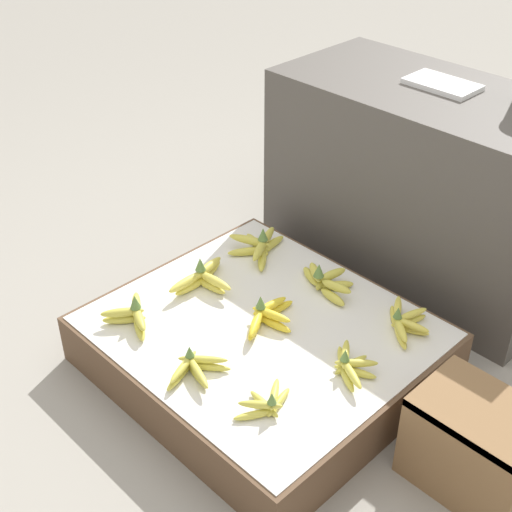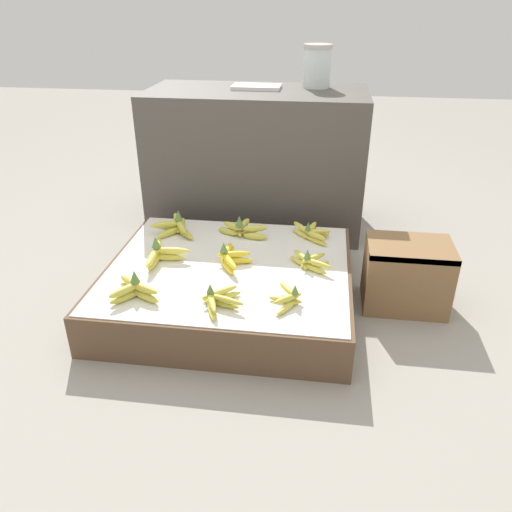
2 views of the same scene
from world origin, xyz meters
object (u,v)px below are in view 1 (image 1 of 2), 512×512
at_px(banana_bunch_middle_left, 203,278).
at_px(banana_bunch_back_left, 259,246).
at_px(banana_bunch_middle_midright, 350,366).
at_px(wooden_crate, 475,445).
at_px(foam_tray_white, 442,84).
at_px(banana_bunch_back_midleft, 326,281).
at_px(banana_bunch_front_midright, 267,403).
at_px(banana_bunch_back_midright, 404,322).
at_px(banana_bunch_middle_midleft, 267,316).
at_px(banana_bunch_front_left, 133,315).
at_px(banana_bunch_front_midleft, 194,368).

bearing_deg(banana_bunch_middle_left, banana_bunch_back_left, 91.50).
height_order(banana_bunch_middle_midright, banana_bunch_back_left, banana_bunch_back_left).
xyz_separation_m(wooden_crate, foam_tray_white, (-0.73, 0.80, 0.60)).
bearing_deg(banana_bunch_back_midleft, banana_bunch_middle_left, -136.76).
relative_size(banana_bunch_front_midright, banana_bunch_back_midleft, 0.82).
distance_m(wooden_crate, foam_tray_white, 1.24).
relative_size(banana_bunch_back_left, banana_bunch_back_midright, 1.20).
distance_m(banana_bunch_middle_left, banana_bunch_middle_midright, 0.62).
bearing_deg(banana_bunch_back_left, wooden_crate, -10.93).
xyz_separation_m(banana_bunch_middle_midleft, banana_bunch_back_midright, (0.32, 0.29, -0.00)).
bearing_deg(banana_bunch_front_left, banana_bunch_front_midright, 3.86).
bearing_deg(banana_bunch_middle_midright, banana_bunch_middle_left, -177.55).
bearing_deg(foam_tray_white, banana_bunch_front_left, -103.95).
xyz_separation_m(banana_bunch_front_midleft, foam_tray_white, (-0.03, 1.18, 0.54)).
bearing_deg(foam_tray_white, banana_bunch_back_left, -115.99).
bearing_deg(banana_bunch_front_midleft, banana_bunch_back_left, 118.73).
relative_size(banana_bunch_front_midright, banana_bunch_middle_midright, 1.08).
bearing_deg(banana_bunch_front_midright, banana_bunch_back_midleft, 115.04).
distance_m(banana_bunch_front_left, banana_bunch_back_midright, 0.86).
distance_m(banana_bunch_middle_midleft, banana_bunch_back_left, 0.40).
height_order(banana_bunch_back_left, banana_bunch_back_midleft, banana_bunch_back_left).
xyz_separation_m(banana_bunch_middle_left, banana_bunch_back_left, (-0.01, 0.28, -0.00)).
distance_m(banana_bunch_middle_left, banana_bunch_middle_midleft, 0.30).
xyz_separation_m(banana_bunch_middle_midright, banana_bunch_back_midleft, (-0.32, 0.26, 0.01)).
bearing_deg(banana_bunch_middle_left, foam_tray_white, 72.00).
distance_m(banana_bunch_middle_left, banana_bunch_back_left, 0.28).
distance_m(banana_bunch_front_midleft, banana_bunch_middle_left, 0.43).
relative_size(banana_bunch_back_midleft, banana_bunch_back_midright, 1.24).
distance_m(wooden_crate, banana_bunch_front_midright, 0.57).
distance_m(banana_bunch_front_midleft, banana_bunch_back_midleft, 0.59).
bearing_deg(banana_bunch_back_midright, banana_bunch_front_midleft, -116.72).
relative_size(wooden_crate, banana_bunch_back_midright, 1.72).
distance_m(banana_bunch_front_left, banana_bunch_front_midright, 0.56).
xyz_separation_m(banana_bunch_middle_midleft, banana_bunch_back_midleft, (0.01, 0.28, 0.00)).
xyz_separation_m(wooden_crate, banana_bunch_middle_left, (-1.02, -0.08, 0.07)).
xyz_separation_m(banana_bunch_back_midleft, banana_bunch_back_midright, (0.31, 0.02, -0.01)).
xyz_separation_m(banana_bunch_front_midright, banana_bunch_middle_midleft, (-0.26, 0.26, 0.01)).
distance_m(wooden_crate, banana_bunch_back_midleft, 0.74).
distance_m(banana_bunch_front_midright, foam_tray_white, 1.28).
xyz_separation_m(banana_bunch_back_left, banana_bunch_back_midright, (0.62, 0.02, -0.01)).
height_order(banana_bunch_middle_left, banana_bunch_back_left, banana_bunch_back_left).
relative_size(banana_bunch_middle_midleft, foam_tray_white, 1.02).
xyz_separation_m(banana_bunch_front_midleft, banana_bunch_back_left, (-0.32, 0.58, 0.01)).
distance_m(wooden_crate, banana_bunch_middle_midleft, 0.73).
height_order(banana_bunch_middle_midright, banana_bunch_back_midright, same).
bearing_deg(wooden_crate, banana_bunch_back_midright, 150.97).
bearing_deg(banana_bunch_middle_left, banana_bunch_back_midleft, 43.24).
relative_size(banana_bunch_middle_left, banana_bunch_middle_midleft, 1.08).
bearing_deg(banana_bunch_front_left, foam_tray_white, 76.05).
relative_size(banana_bunch_front_midleft, banana_bunch_middle_midleft, 0.81).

